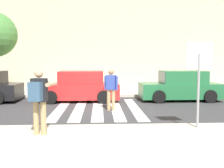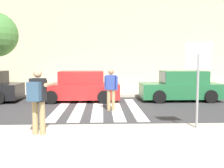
{
  "view_description": "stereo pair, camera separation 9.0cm",
  "coord_description": "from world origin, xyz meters",
  "px_view_note": "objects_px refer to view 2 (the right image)",
  "views": [
    {
      "loc": [
        0.09,
        -11.05,
        2.08
      ],
      "look_at": [
        0.6,
        -0.2,
        1.1
      ],
      "focal_mm": 42.0,
      "sensor_mm": 36.0,
      "label": 1
    },
    {
      "loc": [
        0.18,
        -11.06,
        2.08
      ],
      "look_at": [
        0.6,
        -0.2,
        1.1
      ],
      "focal_mm": 42.0,
      "sensor_mm": 36.0,
      "label": 2
    }
  ],
  "objects_px": {
    "parked_car_red": "(80,87)",
    "parked_car_green": "(181,87)",
    "photographer_with_backpack": "(38,96)",
    "stop_sign": "(198,66)",
    "pedestrian_crossing": "(111,87)"
  },
  "relations": [
    {
      "from": "parked_car_red",
      "to": "parked_car_green",
      "type": "bearing_deg",
      "value": -0.0
    },
    {
      "from": "photographer_with_backpack",
      "to": "stop_sign",
      "type": "bearing_deg",
      "value": 7.19
    },
    {
      "from": "pedestrian_crossing",
      "to": "parked_car_red",
      "type": "distance_m",
      "value": 3.03
    },
    {
      "from": "stop_sign",
      "to": "parked_car_red",
      "type": "bearing_deg",
      "value": 122.69
    },
    {
      "from": "stop_sign",
      "to": "parked_car_green",
      "type": "xyz_separation_m",
      "value": [
        1.37,
        6.02,
        -1.2
      ]
    },
    {
      "from": "stop_sign",
      "to": "photographer_with_backpack",
      "type": "relative_size",
      "value": 1.42
    },
    {
      "from": "stop_sign",
      "to": "parked_car_red",
      "type": "distance_m",
      "value": 7.25
    },
    {
      "from": "stop_sign",
      "to": "parked_car_red",
      "type": "height_order",
      "value": "stop_sign"
    },
    {
      "from": "parked_car_red",
      "to": "pedestrian_crossing",
      "type": "bearing_deg",
      "value": -60.11
    },
    {
      "from": "stop_sign",
      "to": "parked_car_green",
      "type": "relative_size",
      "value": 0.6
    },
    {
      "from": "pedestrian_crossing",
      "to": "parked_car_green",
      "type": "distance_m",
      "value": 4.56
    },
    {
      "from": "photographer_with_backpack",
      "to": "pedestrian_crossing",
      "type": "relative_size",
      "value": 1.0
    },
    {
      "from": "photographer_with_backpack",
      "to": "parked_car_green",
      "type": "bearing_deg",
      "value": 48.72
    },
    {
      "from": "parked_car_green",
      "to": "pedestrian_crossing",
      "type": "bearing_deg",
      "value": -144.9
    },
    {
      "from": "pedestrian_crossing",
      "to": "parked_car_green",
      "type": "bearing_deg",
      "value": 35.1
    }
  ]
}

